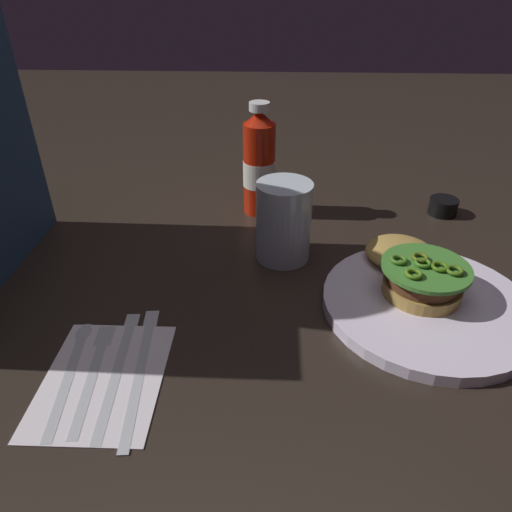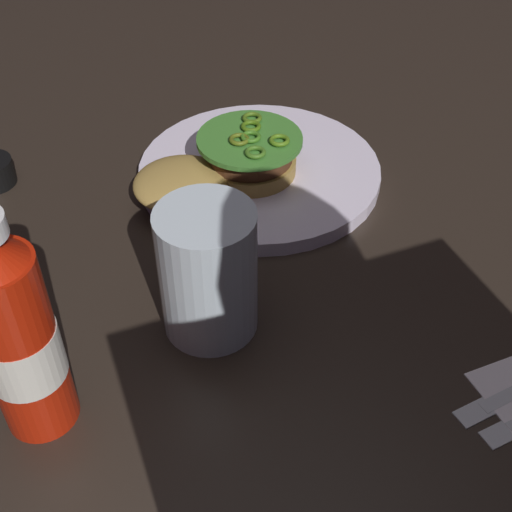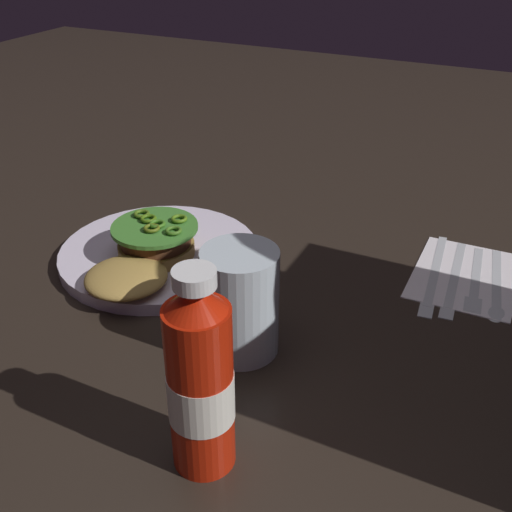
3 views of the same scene
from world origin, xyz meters
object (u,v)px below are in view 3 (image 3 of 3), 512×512
at_px(butter_knife, 454,280).
at_px(fork_utensil, 475,282).
at_px(dinner_plate, 160,254).
at_px(ketchup_bottle, 200,382).
at_px(spoon_utensil, 497,291).
at_px(water_glass, 240,302).
at_px(burger_sandwich, 145,253).
at_px(steak_knife, 434,276).
at_px(napkin, 466,275).

relative_size(butter_knife, fork_utensil, 1.18).
xyz_separation_m(dinner_plate, ketchup_bottle, (0.29, 0.24, 0.09)).
height_order(ketchup_bottle, spoon_utensil, ketchup_bottle).
xyz_separation_m(ketchup_bottle, water_glass, (-0.16, -0.04, -0.03)).
bearing_deg(fork_utensil, dinner_plate, -73.31).
bearing_deg(burger_sandwich, steak_knife, 114.49).
distance_m(burger_sandwich, butter_knife, 0.42).
xyz_separation_m(butter_knife, fork_utensil, (-0.01, 0.03, 0.00)).
distance_m(burger_sandwich, ketchup_bottle, 0.34).
height_order(ketchup_bottle, steak_knife, ketchup_bottle).
bearing_deg(fork_utensil, steak_knife, -79.86).
xyz_separation_m(burger_sandwich, spoon_utensil, (-0.16, 0.44, -0.03)).
height_order(steak_knife, spoon_utensil, same).
distance_m(dinner_plate, steak_knife, 0.39).
xyz_separation_m(dinner_plate, butter_knife, (-0.12, 0.40, -0.00)).
bearing_deg(fork_utensil, butter_knife, -73.08).
xyz_separation_m(napkin, steak_knife, (0.03, -0.04, 0.00)).
xyz_separation_m(ketchup_bottle, spoon_utensil, (-0.41, 0.21, -0.09)).
bearing_deg(napkin, fork_utensil, 40.89).
distance_m(burger_sandwich, water_glass, 0.21).
relative_size(water_glass, spoon_utensil, 0.69).
bearing_deg(burger_sandwich, napkin, 115.68).
height_order(water_glass, spoon_utensil, water_glass).
height_order(burger_sandwich, butter_knife, burger_sandwich).
height_order(steak_knife, fork_utensil, same).
bearing_deg(water_glass, fork_utensil, 138.87).
bearing_deg(spoon_utensil, fork_utensil, -109.65).
relative_size(dinner_plate, water_glass, 2.22).
relative_size(water_glass, butter_knife, 0.62).
relative_size(burger_sandwich, fork_utensil, 1.14).
distance_m(water_glass, butter_knife, 0.32).
xyz_separation_m(water_glass, butter_knife, (-0.25, 0.20, -0.06)).
xyz_separation_m(water_glass, napkin, (-0.28, 0.21, -0.06)).
bearing_deg(dinner_plate, burger_sandwich, 12.50).
relative_size(ketchup_bottle, fork_utensil, 1.18).
xyz_separation_m(fork_utensil, spoon_utensil, (0.01, 0.03, 0.00)).
bearing_deg(butter_knife, water_glass, -38.41).
distance_m(dinner_plate, spoon_utensil, 0.47).
height_order(ketchup_bottle, napkin, ketchup_bottle).
distance_m(napkin, butter_knife, 0.03).
bearing_deg(napkin, ketchup_bottle, -20.68).
xyz_separation_m(water_glass, steak_knife, (-0.25, 0.17, -0.06)).
xyz_separation_m(burger_sandwich, fork_utensil, (-0.17, 0.41, -0.03)).
height_order(napkin, steak_knife, steak_knife).
bearing_deg(napkin, steak_knife, -54.33).
bearing_deg(fork_utensil, burger_sandwich, -67.25).
xyz_separation_m(burger_sandwich, butter_knife, (-0.17, 0.39, -0.03)).
bearing_deg(dinner_plate, butter_knife, 106.68).
relative_size(water_glass, steak_knife, 0.57).
relative_size(ketchup_bottle, steak_knife, 0.93).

